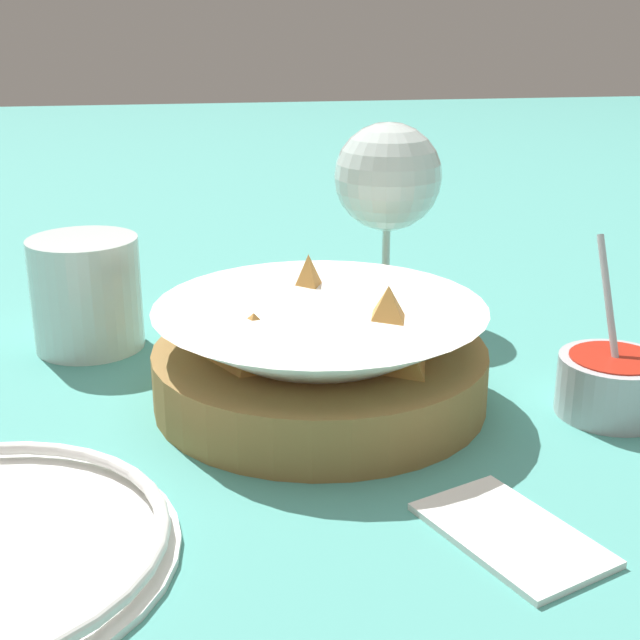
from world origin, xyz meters
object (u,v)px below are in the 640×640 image
Objects in this scene: food_basket at (320,358)px; wine_glass at (388,182)px; sauce_cup at (612,382)px; beer_mug at (87,297)px.

food_basket is 0.22m from wine_glass.
sauce_cup is 0.27m from wine_glass.
wine_glass is 0.27m from beer_mug.
wine_glass is (0.18, -0.09, 0.09)m from food_basket.
sauce_cup is 0.41m from beer_mug.
sauce_cup is 0.68× the size of wine_glass.
sauce_cup is at bearing -104.72° from food_basket.
wine_glass is at bearing 24.91° from sauce_cup.
food_basket is 0.20m from sauce_cup.
food_basket is 0.22m from beer_mug.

